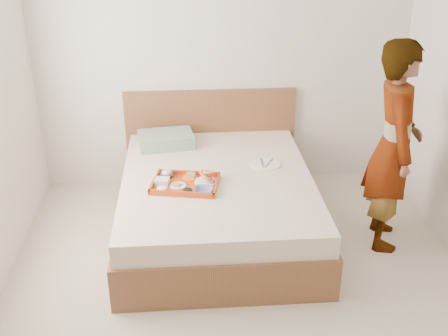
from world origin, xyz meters
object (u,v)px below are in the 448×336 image
object	(u,v)px
tray	(185,183)
person	(394,147)
bed	(217,204)
dinner_plate	(266,164)

from	to	relation	value
tray	person	xyz separation A→B (m)	(1.63, -0.07, 0.29)
bed	tray	world-z (taller)	tray
dinner_plate	bed	bearing A→B (deg)	-156.43
bed	tray	size ratio (longest dim) A/B	3.88
bed	person	size ratio (longest dim) A/B	1.18
dinner_plate	person	xyz separation A→B (m)	(0.93, -0.41, 0.31)
tray	person	world-z (taller)	person
person	tray	bearing A→B (deg)	98.60
person	bed	bearing A→B (deg)	91.66
tray	dinner_plate	xyz separation A→B (m)	(0.69, 0.34, -0.02)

